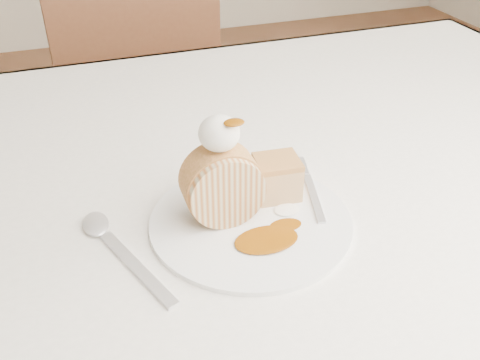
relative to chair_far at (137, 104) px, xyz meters
name	(u,v)px	position (x,y,z in m)	size (l,w,h in m)	color
table	(245,206)	(0.05, -0.76, 0.16)	(1.40, 0.90, 0.75)	silver
chair_far	(137,104)	(0.00, 0.00, 0.00)	(0.44, 0.44, 0.87)	brown
plate	(251,221)	(0.00, -0.91, 0.25)	(0.24, 0.24, 0.01)	white
roulade_slice	(223,186)	(-0.03, -0.89, 0.30)	(0.09, 0.09, 0.05)	beige
cake_chunk	(277,180)	(0.05, -0.87, 0.28)	(0.05, 0.05, 0.04)	#CD874D
whipped_cream	(219,133)	(-0.03, -0.88, 0.37)	(0.05, 0.05, 0.04)	white
caramel_drizzle	(234,118)	(-0.02, -0.90, 0.39)	(0.02, 0.02, 0.01)	#783D05
caramel_pool	(266,240)	(0.00, -0.95, 0.26)	(0.08, 0.05, 0.00)	#783D05
fork	(314,198)	(0.09, -0.89, 0.26)	(0.02, 0.14, 0.00)	silver
spoon	(137,268)	(-0.14, -0.94, 0.25)	(0.03, 0.18, 0.00)	silver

